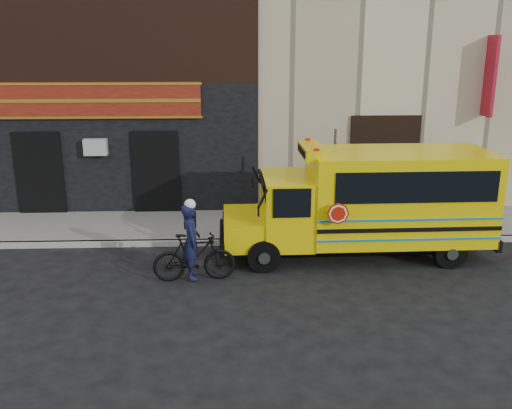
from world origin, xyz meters
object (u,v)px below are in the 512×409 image
(sign_pole, at_px, (334,179))
(school_bus, at_px, (372,199))
(cyclist, at_px, (191,243))
(bicycle, at_px, (194,257))

(sign_pole, bearing_deg, school_bus, -61.94)
(school_bus, height_order, cyclist, school_bus)
(school_bus, bearing_deg, cyclist, -162.91)
(school_bus, height_order, sign_pole, sign_pole)
(sign_pole, xyz_separation_m, cyclist, (-3.77, -2.78, -0.81))
(sign_pole, bearing_deg, bicycle, -142.35)
(sign_pole, distance_m, cyclist, 4.76)
(school_bus, distance_m, bicycle, 4.78)
(sign_pole, xyz_separation_m, bicycle, (-3.71, -2.86, -1.13))
(bicycle, distance_m, cyclist, 0.34)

